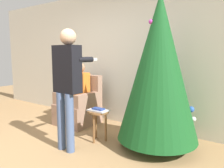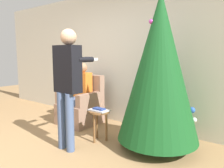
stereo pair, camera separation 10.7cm
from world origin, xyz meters
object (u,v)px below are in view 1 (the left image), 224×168
(christmas_tree, at_px, (159,67))
(person_standing, at_px, (67,78))
(person_seated, at_px, (78,91))
(armchair, at_px, (79,107))
(side_stool, at_px, (98,117))

(christmas_tree, bearing_deg, person_standing, -142.01)
(person_seated, distance_m, person_standing, 1.28)
(christmas_tree, xyz_separation_m, person_standing, (-1.05, -0.82, -0.15))
(person_standing, bearing_deg, armchair, 127.11)
(side_stool, bearing_deg, person_standing, -108.19)
(christmas_tree, distance_m, person_seated, 1.88)
(person_standing, bearing_deg, person_seated, 127.96)
(armchair, xyz_separation_m, side_stool, (0.91, -0.49, 0.06))
(christmas_tree, bearing_deg, person_seated, 175.44)
(christmas_tree, distance_m, side_stool, 1.24)
(christmas_tree, xyz_separation_m, armchair, (-1.80, 0.17, -0.88))
(christmas_tree, bearing_deg, side_stool, -160.19)
(person_seated, bearing_deg, armchair, 90.00)
(armchair, bearing_deg, person_seated, -90.00)
(christmas_tree, distance_m, person_standing, 1.34)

